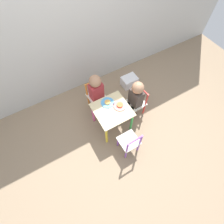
{
  "coord_description": "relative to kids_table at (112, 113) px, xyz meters",
  "views": [
    {
      "loc": [
        -0.65,
        -1.12,
        2.52
      ],
      "look_at": [
        0.0,
        0.0,
        0.39
      ],
      "focal_mm": 28.0,
      "sensor_mm": 36.0,
      "label": 1
    }
  ],
  "objects": [
    {
      "name": "house_wall",
      "position": [
        0.0,
        1.04,
        0.92
      ],
      "size": [
        6.0,
        0.06,
        2.6
      ],
      "color": "beige",
      "rests_on": "ground_plane"
    },
    {
      "name": "plate_back",
      "position": [
        0.0,
        0.13,
        0.09
      ],
      "size": [
        0.19,
        0.19,
        0.03
      ],
      "color": "#4C9EE0",
      "rests_on": "kids_table"
    },
    {
      "name": "kids_table",
      "position": [
        0.0,
        0.0,
        0.0
      ],
      "size": [
        0.49,
        0.49,
        0.46
      ],
      "color": "beige",
      "rests_on": "ground_plane"
    },
    {
      "name": "child_right",
      "position": [
        0.41,
        0.03,
        0.07
      ],
      "size": [
        0.23,
        0.21,
        0.73
      ],
      "rotation": [
        0.0,
        0.0,
        -1.51
      ],
      "color": "#4C608E",
      "rests_on": "ground_plane"
    },
    {
      "name": "chair_orange",
      "position": [
        -0.03,
        0.47,
        -0.13
      ],
      "size": [
        0.28,
        0.28,
        0.51
      ],
      "rotation": [
        0.0,
        0.0,
        0.07
      ],
      "color": "silver",
      "rests_on": "ground_plane"
    },
    {
      "name": "plate_right",
      "position": [
        0.13,
        0.0,
        0.09
      ],
      "size": [
        0.19,
        0.19,
        0.03
      ],
      "color": "#E54C47",
      "rests_on": "kids_table"
    },
    {
      "name": "storage_bin",
      "position": [
        0.69,
        0.57,
        -0.28
      ],
      "size": [
        0.27,
        0.2,
        0.19
      ],
      "color": "silver",
      "rests_on": "ground_plane"
    },
    {
      "name": "chair_purple",
      "position": [
        0.01,
        -0.47,
        -0.13
      ],
      "size": [
        0.26,
        0.26,
        0.51
      ],
      "rotation": [
        0.0,
        0.0,
        -3.12
      ],
      "color": "silver",
      "rests_on": "ground_plane"
    },
    {
      "name": "chair_red",
      "position": [
        0.47,
        0.03,
        -0.13
      ],
      "size": [
        0.28,
        0.28,
        0.51
      ],
      "rotation": [
        0.0,
        0.0,
        -1.51
      ],
      "color": "silver",
      "rests_on": "ground_plane"
    },
    {
      "name": "child_back",
      "position": [
        -0.03,
        0.41,
        0.08
      ],
      "size": [
        0.21,
        0.23,
        0.73
      ],
      "rotation": [
        0.0,
        0.0,
        0.07
      ],
      "color": "#4C608E",
      "rests_on": "ground_plane"
    },
    {
      "name": "ground_plane",
      "position": [
        0.0,
        0.0,
        -0.38
      ],
      "size": [
        6.0,
        6.0,
        0.0
      ],
      "primitive_type": "plane",
      "color": "#8C755B"
    }
  ]
}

